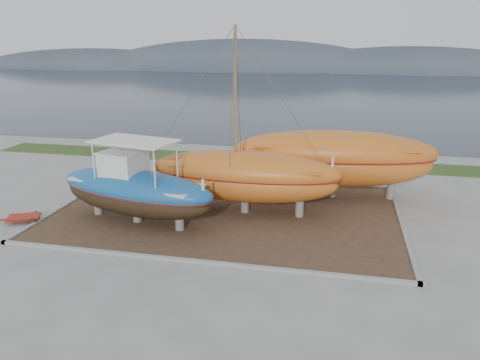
% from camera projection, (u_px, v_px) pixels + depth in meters
% --- Properties ---
extents(ground, '(140.00, 140.00, 0.00)m').
position_uv_depth(ground, '(207.00, 242.00, 21.71)').
color(ground, gray).
rests_on(ground, ground).
extents(dirt_patch, '(18.00, 12.00, 0.06)m').
position_uv_depth(dirt_patch, '(227.00, 212.00, 25.44)').
color(dirt_patch, '#422D1E').
rests_on(dirt_patch, ground).
extents(curb_frame, '(18.60, 12.60, 0.15)m').
position_uv_depth(curb_frame, '(227.00, 211.00, 25.43)').
color(curb_frame, gray).
rests_on(curb_frame, ground).
extents(grass_strip, '(44.00, 3.00, 0.08)m').
position_uv_depth(grass_strip, '(262.00, 160.00, 36.20)').
color(grass_strip, '#284219').
rests_on(grass_strip, ground).
extents(sea, '(260.00, 100.00, 0.04)m').
position_uv_depth(sea, '(310.00, 89.00, 87.19)').
color(sea, '#192533').
rests_on(sea, ground).
extents(mountain_ridge, '(200.00, 36.00, 20.00)m').
position_uv_depth(mountain_ridge, '(323.00, 70.00, 138.64)').
color(mountain_ridge, '#333D49').
rests_on(mountain_ridge, ground).
extents(blue_caique, '(9.25, 4.69, 4.26)m').
position_uv_depth(blue_caique, '(135.00, 182.00, 23.46)').
color(blue_caique, '#19599C').
rests_on(blue_caique, dirt_patch).
extents(white_dinghy, '(4.13, 2.37, 1.17)m').
position_uv_depth(white_dinghy, '(141.00, 183.00, 28.40)').
color(white_dinghy, silver).
rests_on(white_dinghy, dirt_patch).
extents(orange_sailboat, '(10.25, 3.12, 9.67)m').
position_uv_depth(orange_sailboat, '(245.00, 123.00, 23.98)').
color(orange_sailboat, '#C0601D').
rests_on(orange_sailboat, dirt_patch).
extents(orange_bare_hull, '(11.96, 4.43, 3.84)m').
position_uv_depth(orange_bare_hull, '(333.00, 165.00, 27.35)').
color(orange_bare_hull, '#C0601D').
rests_on(orange_bare_hull, dirt_patch).
extents(red_trailer, '(2.59, 2.01, 0.33)m').
position_uv_depth(red_trailer, '(24.00, 219.00, 24.08)').
color(red_trailer, maroon).
rests_on(red_trailer, ground).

